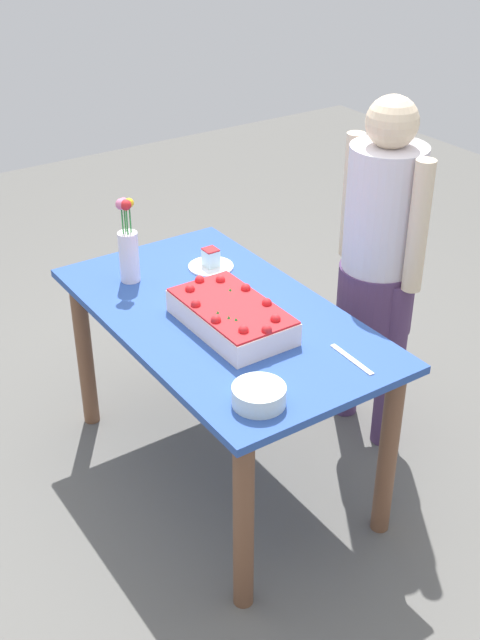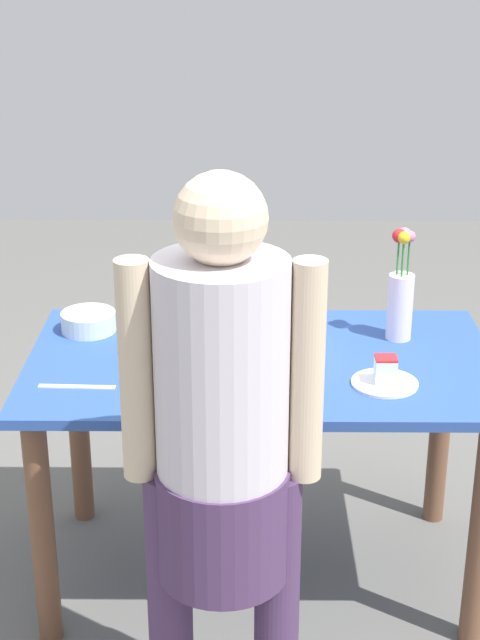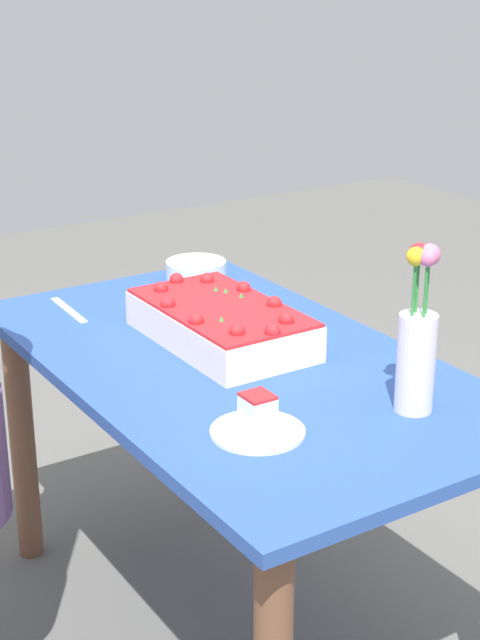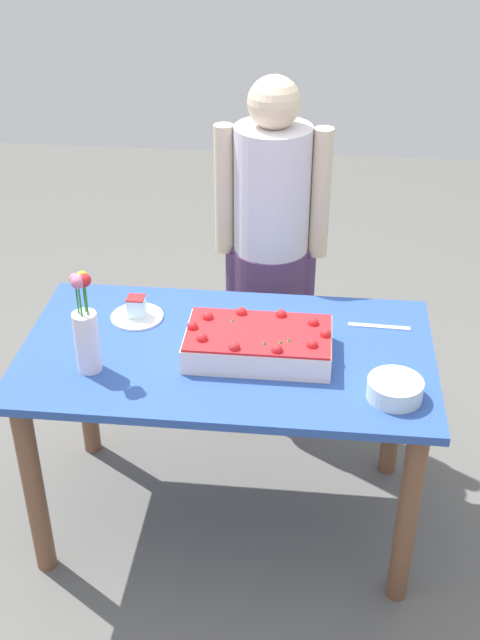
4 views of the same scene
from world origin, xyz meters
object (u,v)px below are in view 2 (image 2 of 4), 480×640
(serving_plate_with_slice, at_px, (385,377))
(flower_vase, at_px, (401,295))
(cake_knife, at_px, (77,387))
(fruit_bowl, at_px, (89,322))
(sheet_cake, at_px, (225,340))
(person_standing, at_px, (222,447))

(serving_plate_with_slice, distance_m, flower_vase, 0.36)
(serving_plate_with_slice, height_order, cake_knife, serving_plate_with_slice)
(serving_plate_with_slice, height_order, flower_vase, flower_vase)
(cake_knife, height_order, fruit_bowl, fruit_bowl)
(serving_plate_with_slice, relative_size, flower_vase, 0.53)
(sheet_cake, relative_size, cake_knife, 2.22)
(sheet_cake, xyz_separation_m, cake_knife, (0.41, 0.22, -0.05))
(serving_plate_with_slice, relative_size, fruit_bowl, 1.09)
(cake_knife, height_order, person_standing, person_standing)
(flower_vase, distance_m, fruit_bowl, 0.97)
(cake_knife, distance_m, person_standing, 0.65)
(serving_plate_with_slice, xyz_separation_m, flower_vase, (-0.08, -0.33, 0.12))
(person_standing, bearing_deg, fruit_bowl, 26.26)
(cake_knife, distance_m, flower_vase, 1.01)
(fruit_bowl, bearing_deg, person_standing, 116.26)
(sheet_cake, distance_m, serving_plate_with_slice, 0.49)
(sheet_cake, relative_size, flower_vase, 1.36)
(flower_vase, bearing_deg, person_standing, 58.44)
(sheet_cake, distance_m, fruit_bowl, 0.47)
(sheet_cake, relative_size, person_standing, 0.32)
(fruit_bowl, distance_m, person_standing, 1.01)
(cake_knife, bearing_deg, flower_vase, -157.03)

